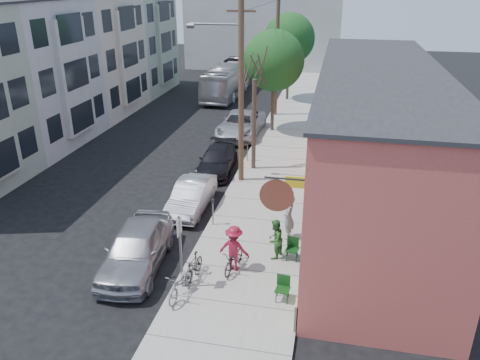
% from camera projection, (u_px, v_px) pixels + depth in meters
% --- Properties ---
extents(ground, '(120.00, 120.00, 0.00)m').
position_uv_depth(ground, '(156.00, 235.00, 20.17)').
color(ground, black).
extents(sidewalk, '(4.50, 58.00, 0.15)m').
position_uv_depth(sidewalk, '(284.00, 154.00, 29.22)').
color(sidewalk, '#A5A499').
rests_on(sidewalk, ground).
extents(cafe_building, '(6.60, 20.20, 6.61)m').
position_uv_depth(cafe_building, '(373.00, 140.00, 21.65)').
color(cafe_building, '#BB4E45').
rests_on(cafe_building, ground).
extents(apartment_row, '(6.30, 32.00, 9.00)m').
position_uv_depth(apartment_row, '(66.00, 65.00, 33.16)').
color(apartment_row, '#9CA98F').
rests_on(apartment_row, ground).
extents(end_cap_building, '(18.00, 8.00, 12.00)m').
position_uv_depth(end_cap_building, '(265.00, 15.00, 55.85)').
color(end_cap_building, '#B5B6B1').
rests_on(end_cap_building, ground).
extents(sign_post, '(0.07, 0.45, 2.80)m').
position_uv_depth(sign_post, '(180.00, 245.00, 15.90)').
color(sign_post, slate).
rests_on(sign_post, sidewalk).
extents(parking_meter_near, '(0.14, 0.14, 1.24)m').
position_uv_depth(parking_meter_near, '(213.00, 208.00, 20.38)').
color(parking_meter_near, slate).
rests_on(parking_meter_near, sidewalk).
extents(parking_meter_far, '(0.14, 0.14, 1.24)m').
position_uv_depth(parking_meter_far, '(247.00, 148.00, 27.53)').
color(parking_meter_far, slate).
rests_on(parking_meter_far, sidewalk).
extents(utility_pole_near, '(3.57, 0.28, 10.00)m').
position_uv_depth(utility_pole_near, '(240.00, 82.00, 23.20)').
color(utility_pole_near, '#503A28').
rests_on(utility_pole_near, sidewalk).
extents(utility_pole_far, '(1.80, 0.28, 10.00)m').
position_uv_depth(utility_pole_far, '(277.00, 47.00, 35.24)').
color(utility_pole_far, '#503A28').
rests_on(utility_pole_far, sidewalk).
extents(tree_bare, '(0.24, 0.24, 5.07)m').
position_uv_depth(tree_bare, '(254.00, 125.00, 25.83)').
color(tree_bare, '#44392C').
rests_on(tree_bare, sidewalk).
extents(tree_leafy_mid, '(4.13, 4.13, 6.94)m').
position_uv_depth(tree_leafy_mid, '(274.00, 61.00, 31.58)').
color(tree_leafy_mid, '#44392C').
rests_on(tree_leafy_mid, sidewalk).
extents(tree_leafy_far, '(4.34, 4.34, 7.40)m').
position_uv_depth(tree_leafy_far, '(289.00, 39.00, 39.93)').
color(tree_leafy_far, '#44392C').
rests_on(tree_leafy_far, sidewalk).
extents(patio_chair_a, '(0.58, 0.58, 0.88)m').
position_uv_depth(patio_chair_a, '(292.00, 249.00, 17.99)').
color(patio_chair_a, '#113F13').
rests_on(patio_chair_a, sidewalk).
extents(patio_chair_b, '(0.56, 0.56, 0.88)m').
position_uv_depth(patio_chair_b, '(283.00, 289.00, 15.69)').
color(patio_chair_b, '#113F13').
rests_on(patio_chair_b, sidewalk).
extents(patron_grey, '(0.46, 0.70, 1.92)m').
position_uv_depth(patron_grey, '(289.00, 218.00, 19.26)').
color(patron_grey, gray).
rests_on(patron_grey, sidewalk).
extents(patron_green, '(0.83, 0.94, 1.61)m').
position_uv_depth(patron_green, '(275.00, 239.00, 17.97)').
color(patron_green, '#33752F').
rests_on(patron_green, sidewalk).
extents(cyclist, '(1.24, 0.82, 1.79)m').
position_uv_depth(cyclist, '(234.00, 248.00, 17.20)').
color(cyclist, maroon).
rests_on(cyclist, sidewalk).
extents(cyclist_bike, '(0.86, 1.74, 0.87)m').
position_uv_depth(cyclist_bike, '(234.00, 259.00, 17.39)').
color(cyclist_bike, black).
rests_on(cyclist_bike, sidewalk).
extents(parked_bike_a, '(0.62, 1.60, 0.94)m').
position_uv_depth(parked_bike_a, '(193.00, 267.00, 16.85)').
color(parked_bike_a, black).
rests_on(parked_bike_a, sidewalk).
extents(parked_bike_b, '(0.88, 1.92, 0.97)m').
position_uv_depth(parked_bike_b, '(181.00, 283.00, 15.94)').
color(parked_bike_b, slate).
rests_on(parked_bike_b, sidewalk).
extents(car_0, '(2.50, 5.15, 1.70)m').
position_uv_depth(car_0, '(136.00, 248.00, 17.60)').
color(car_0, '#96969D').
rests_on(car_0, ground).
extents(car_1, '(1.47, 4.21, 1.39)m').
position_uv_depth(car_1, '(191.00, 196.00, 22.12)').
color(car_1, silver).
rests_on(car_1, ground).
extents(car_2, '(2.15, 4.69, 1.33)m').
position_uv_depth(car_2, '(217.00, 160.00, 26.53)').
color(car_2, black).
rests_on(car_2, ground).
extents(car_3, '(2.85, 5.91, 1.62)m').
position_uv_depth(car_3, '(241.00, 124.00, 32.46)').
color(car_3, '#ADB1B5').
rests_on(car_3, ground).
extents(bus, '(2.73, 10.75, 2.98)m').
position_uv_depth(bus, '(228.00, 79.00, 43.36)').
color(bus, silver).
rests_on(bus, ground).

